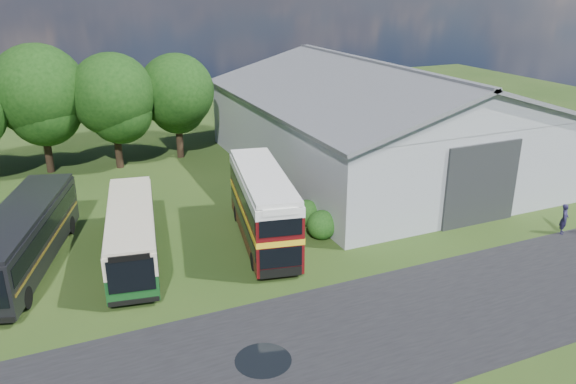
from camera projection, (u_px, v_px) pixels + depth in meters
name	position (u px, v px, depth m)	size (l,w,h in m)	color
ground	(270.00, 312.00, 24.67)	(120.00, 120.00, 0.00)	#1F3711
asphalt_road	(364.00, 333.00, 23.23)	(60.00, 8.00, 0.02)	black
puddle	(263.00, 361.00, 21.53)	(2.20, 2.20, 0.01)	black
storage_shed	(373.00, 115.00, 42.55)	(18.80, 24.80, 8.15)	gray
tree_mid	(39.00, 91.00, 40.70)	(6.80, 6.80, 9.60)	black
tree_right_a	(112.00, 95.00, 41.91)	(6.26, 6.26, 8.83)	black
tree_right_b	(176.00, 91.00, 44.57)	(5.98, 5.98, 8.45)	black
shrub_front	(321.00, 237.00, 31.92)	(1.70, 1.70, 1.70)	#194714
shrub_mid	(306.00, 224.00, 33.63)	(1.60, 1.60, 1.60)	#194714
bus_green_single	(132.00, 233.00, 28.95)	(3.97, 10.42, 2.81)	black
bus_maroon_double	(263.00, 207.00, 30.76)	(4.18, 9.74, 4.07)	black
bus_dark_single	(24.00, 237.00, 28.02)	(5.86, 11.57, 3.12)	black
visitor_a	(564.00, 219.00, 32.08)	(0.66, 0.43, 1.80)	#1C1836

